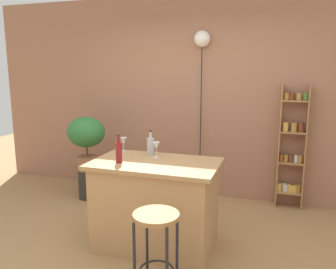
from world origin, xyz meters
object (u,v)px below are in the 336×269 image
at_px(bar_stool, 156,234).
at_px(potted_plant, 86,136).
at_px(plant_stool, 89,184).
at_px(bottle_spirits_clear, 119,152).
at_px(wine_glass_center, 156,146).
at_px(pendant_globe_light, 202,41).
at_px(spice_shelf, 292,148).
at_px(wine_glass_left, 123,142).
at_px(bottle_vinegar, 151,145).

bearing_deg(bar_stool, potted_plant, 134.00).
relative_size(plant_stool, bottle_spirits_clear, 1.43).
distance_m(wine_glass_center, pendant_globe_light, 1.80).
distance_m(bottle_spirits_clear, pendant_globe_light, 2.08).
distance_m(spice_shelf, plant_stool, 2.80).
xyz_separation_m(bottle_spirits_clear, wine_glass_left, (-0.15, 0.41, 0.01)).
distance_m(bottle_spirits_clear, bottle_vinegar, 0.44).
bearing_deg(potted_plant, bottle_vinegar, -29.86).
bearing_deg(bottle_spirits_clear, plant_stool, 133.38).
relative_size(potted_plant, bottle_spirits_clear, 2.56).
relative_size(wine_glass_left, pendant_globe_light, 0.07).
xyz_separation_m(spice_shelf, wine_glass_left, (-1.79, -1.22, 0.22)).
distance_m(bar_stool, spice_shelf, 2.48).
xyz_separation_m(bottle_spirits_clear, bottle_vinegar, (0.18, 0.40, -0.01)).
height_order(wine_glass_center, pendant_globe_light, pendant_globe_light).
height_order(bar_stool, pendant_globe_light, pendant_globe_light).
height_order(spice_shelf, pendant_globe_light, pendant_globe_light).
relative_size(spice_shelf, bottle_vinegar, 6.17).
height_order(bar_stool, spice_shelf, spice_shelf).
bearing_deg(bottle_vinegar, wine_glass_left, 177.82).
height_order(bottle_vinegar, pendant_globe_light, pendant_globe_light).
height_order(spice_shelf, wine_glass_center, spice_shelf).
distance_m(spice_shelf, wine_glass_center, 1.92).
bearing_deg(bottle_spirits_clear, bottle_vinegar, 66.41).
relative_size(bottle_vinegar, wine_glass_center, 1.59).
xyz_separation_m(potted_plant, pendant_globe_light, (1.47, 0.58, 1.27)).
bearing_deg(potted_plant, wine_glass_center, -31.27).
distance_m(bar_stool, bottle_vinegar, 1.19).
bearing_deg(plant_stool, spice_shelf, 11.33).
distance_m(spice_shelf, potted_plant, 2.74).
bearing_deg(plant_stool, pendant_globe_light, 21.53).
height_order(plant_stool, pendant_globe_light, pendant_globe_light).
height_order(plant_stool, bottle_spirits_clear, bottle_spirits_clear).
bearing_deg(wine_glass_left, bottle_spirits_clear, -70.33).
bearing_deg(bar_stool, spice_shelf, 65.17).
height_order(bar_stool, wine_glass_left, wine_glass_left).
xyz_separation_m(spice_shelf, pendant_globe_light, (-1.21, 0.04, 1.36)).
relative_size(bar_stool, spice_shelf, 0.44).
height_order(potted_plant, wine_glass_center, potted_plant).
distance_m(bar_stool, bottle_spirits_clear, 0.98).
xyz_separation_m(potted_plant, wine_glass_left, (0.89, -0.69, 0.12)).
relative_size(bottle_spirits_clear, pendant_globe_light, 0.13).
distance_m(spice_shelf, wine_glass_left, 2.18).
distance_m(plant_stool, wine_glass_center, 1.74).
distance_m(potted_plant, wine_glass_center, 1.55).
xyz_separation_m(potted_plant, wine_glass_center, (1.32, -0.80, 0.12)).
xyz_separation_m(bottle_spirits_clear, wine_glass_center, (0.28, 0.30, 0.01)).
relative_size(spice_shelf, wine_glass_center, 9.78).
bearing_deg(potted_plant, bar_stool, -46.00).
xyz_separation_m(wine_glass_left, pendant_globe_light, (0.58, 1.26, 1.15)).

